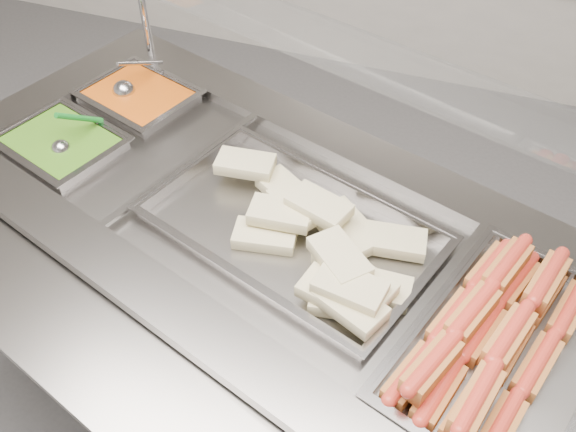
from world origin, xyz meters
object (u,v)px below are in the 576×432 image
(sneeze_guard, at_px, (331,46))
(serving_spoon, at_px, (65,143))
(steam_counter, at_px, (275,321))
(ladle, at_px, (125,90))
(pan_wraps, at_px, (291,232))
(pan_hotdogs, at_px, (504,358))

(sneeze_guard, relative_size, serving_spoon, 9.60)
(steam_counter, height_order, sneeze_guard, sneeze_guard)
(steam_counter, height_order, ladle, ladle)
(pan_wraps, bearing_deg, sneeze_guard, 86.92)
(pan_hotdogs, xyz_separation_m, pan_wraps, (-0.50, 0.17, 0.01))
(steam_counter, relative_size, pan_wraps, 2.65)
(sneeze_guard, height_order, pan_hotdogs, sneeze_guard)
(pan_wraps, relative_size, serving_spoon, 4.47)
(serving_spoon, bearing_deg, steam_counter, -4.73)
(pan_wraps, xyz_separation_m, ladle, (-0.63, 0.34, 0.03))
(sneeze_guard, relative_size, pan_wraps, 2.15)
(sneeze_guard, bearing_deg, pan_wraps, -93.08)
(pan_hotdogs, bearing_deg, sneeze_guard, 142.30)
(steam_counter, relative_size, ladle, 10.60)
(ladle, bearing_deg, pan_wraps, -28.37)
(serving_spoon, bearing_deg, pan_wraps, -5.91)
(ladle, bearing_deg, serving_spoon, -94.41)
(steam_counter, relative_size, pan_hotdogs, 3.25)
(sneeze_guard, xyz_separation_m, ladle, (-0.64, 0.12, -0.34))
(steam_counter, xyz_separation_m, sneeze_guard, (0.06, 0.19, 0.77))
(steam_counter, bearing_deg, serving_spoon, 175.27)
(steam_counter, height_order, pan_wraps, pan_wraps)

